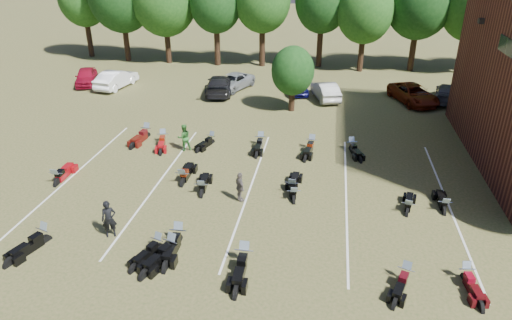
% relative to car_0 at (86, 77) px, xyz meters
% --- Properties ---
extents(ground, '(160.00, 160.00, 0.00)m').
position_rel_car_0_xyz_m(ground, '(20.90, -19.44, -0.73)').
color(ground, brown).
rests_on(ground, ground).
extents(car_0, '(3.20, 4.62, 1.46)m').
position_rel_car_0_xyz_m(car_0, '(0.00, 0.00, 0.00)').
color(car_0, maroon).
rests_on(car_0, ground).
extents(car_1, '(2.34, 4.94, 1.56)m').
position_rel_car_0_xyz_m(car_1, '(3.09, -0.46, 0.05)').
color(car_1, silver).
rests_on(car_1, ground).
extents(car_2, '(3.81, 5.24, 1.32)m').
position_rel_car_0_xyz_m(car_2, '(13.26, 0.72, -0.07)').
color(car_2, gray).
rests_on(car_2, ground).
extents(car_3, '(2.87, 5.49, 1.52)m').
position_rel_car_0_xyz_m(car_3, '(12.46, -0.62, 0.03)').
color(car_3, black).
rests_on(car_3, ground).
extents(car_4, '(2.56, 4.24, 1.35)m').
position_rel_car_0_xyz_m(car_4, '(18.89, 0.60, -0.05)').
color(car_4, '#0B0B4E').
rests_on(car_4, ground).
extents(car_5, '(2.69, 4.59, 1.43)m').
position_rel_car_0_xyz_m(car_5, '(21.37, -0.69, -0.02)').
color(car_5, '#B1B1AC').
rests_on(car_5, ground).
extents(car_6, '(4.06, 5.65, 1.43)m').
position_rel_car_0_xyz_m(car_6, '(28.33, -0.45, -0.02)').
color(car_6, '#5D1605').
rests_on(car_6, ground).
extents(car_7, '(3.10, 5.08, 1.38)m').
position_rel_car_0_xyz_m(car_7, '(31.12, 0.42, -0.04)').
color(car_7, '#39393E').
rests_on(car_7, ground).
extents(person_black, '(0.75, 0.66, 1.74)m').
position_rel_car_0_xyz_m(person_black, '(12.57, -21.65, 0.14)').
color(person_black, black).
rests_on(person_black, ground).
extents(person_green, '(1.04, 0.98, 1.70)m').
position_rel_car_0_xyz_m(person_green, '(13.02, -12.29, 0.12)').
color(person_green, '#2B6827').
rests_on(person_green, ground).
extents(person_grey, '(0.83, 0.98, 1.57)m').
position_rel_car_0_xyz_m(person_grey, '(17.63, -17.75, 0.06)').
color(person_grey, '#5D5550').
rests_on(person_grey, ground).
extents(motorcycle_0, '(1.42, 2.49, 1.32)m').
position_rel_car_0_xyz_m(motorcycle_0, '(9.94, -22.59, -0.73)').
color(motorcycle_0, black).
rests_on(motorcycle_0, ground).
extents(motorcycle_1, '(1.46, 2.46, 1.31)m').
position_rel_car_0_xyz_m(motorcycle_1, '(15.61, -22.44, -0.73)').
color(motorcycle_1, black).
rests_on(motorcycle_1, ground).
extents(motorcycle_2, '(1.30, 2.17, 1.16)m').
position_rel_car_0_xyz_m(motorcycle_2, '(14.99, -22.32, -0.73)').
color(motorcycle_2, black).
rests_on(motorcycle_2, ground).
extents(motorcycle_3, '(0.83, 2.47, 1.37)m').
position_rel_car_0_xyz_m(motorcycle_3, '(15.69, -21.67, -0.73)').
color(motorcycle_3, black).
rests_on(motorcycle_3, ground).
extents(motorcycle_4, '(0.84, 2.52, 1.40)m').
position_rel_car_0_xyz_m(motorcycle_4, '(18.75, -22.60, -0.73)').
color(motorcycle_4, black).
rests_on(motorcycle_4, ground).
extents(motorcycle_5, '(1.35, 2.22, 1.18)m').
position_rel_car_0_xyz_m(motorcycle_5, '(25.03, -22.60, -0.73)').
color(motorcycle_5, black).
rests_on(motorcycle_5, ground).
extents(motorcycle_6, '(0.92, 2.13, 1.15)m').
position_rel_car_0_xyz_m(motorcycle_6, '(27.33, -22.20, -0.73)').
color(motorcycle_6, '#3E080C').
rests_on(motorcycle_6, ground).
extents(motorcycle_7, '(0.90, 2.45, 1.34)m').
position_rel_car_0_xyz_m(motorcycle_7, '(7.62, -17.69, -0.73)').
color(motorcycle_7, maroon).
rests_on(motorcycle_7, ground).
extents(motorcycle_8, '(0.82, 2.45, 1.36)m').
position_rel_car_0_xyz_m(motorcycle_8, '(14.26, -16.60, -0.73)').
color(motorcycle_8, black).
rests_on(motorcycle_8, ground).
extents(motorcycle_9, '(0.99, 2.38, 1.29)m').
position_rel_car_0_xyz_m(motorcycle_9, '(15.58, -17.55, -0.73)').
color(motorcycle_9, black).
rests_on(motorcycle_9, ground).
extents(motorcycle_10, '(1.08, 2.26, 1.21)m').
position_rel_car_0_xyz_m(motorcycle_10, '(20.29, -17.39, -0.73)').
color(motorcycle_10, black).
rests_on(motorcycle_10, ground).
extents(motorcycle_11, '(0.88, 2.35, 1.28)m').
position_rel_car_0_xyz_m(motorcycle_11, '(20.13, -16.63, -0.73)').
color(motorcycle_11, black).
rests_on(motorcycle_11, ground).
extents(motorcycle_12, '(1.08, 2.18, 1.16)m').
position_rel_car_0_xyz_m(motorcycle_12, '(25.76, -17.67, -0.73)').
color(motorcycle_12, black).
rests_on(motorcycle_12, ground).
extents(motorcycle_13, '(0.70, 2.15, 1.20)m').
position_rel_car_0_xyz_m(motorcycle_13, '(27.51, -17.25, -0.73)').
color(motorcycle_13, black).
rests_on(motorcycle_13, ground).
extents(motorcycle_14, '(1.11, 2.58, 1.39)m').
position_rel_car_0_xyz_m(motorcycle_14, '(9.93, -10.79, -0.73)').
color(motorcycle_14, '#4E0E0B').
rests_on(motorcycle_14, ground).
extents(motorcycle_15, '(1.28, 2.44, 1.30)m').
position_rel_car_0_xyz_m(motorcycle_15, '(11.34, -11.50, -0.73)').
color(motorcycle_15, maroon).
rests_on(motorcycle_15, ground).
extents(motorcycle_16, '(1.28, 2.13, 1.13)m').
position_rel_car_0_xyz_m(motorcycle_16, '(14.42, -11.07, -0.73)').
color(motorcycle_16, black).
rests_on(motorcycle_16, ground).
extents(motorcycle_17, '(1.10, 2.48, 1.34)m').
position_rel_car_0_xyz_m(motorcycle_17, '(20.81, -10.90, -0.73)').
color(motorcycle_17, black).
rests_on(motorcycle_17, ground).
extents(motorcycle_18, '(0.77, 2.33, 1.30)m').
position_rel_car_0_xyz_m(motorcycle_18, '(17.60, -10.90, -0.73)').
color(motorcycle_18, black).
rests_on(motorcycle_18, ground).
extents(motorcycle_20, '(1.31, 2.29, 1.22)m').
position_rel_car_0_xyz_m(motorcycle_20, '(23.28, -10.69, -0.73)').
color(motorcycle_20, black).
rests_on(motorcycle_20, ground).
extents(tree_line, '(56.00, 6.00, 9.79)m').
position_rel_car_0_xyz_m(tree_line, '(19.90, 9.56, 5.58)').
color(tree_line, black).
rests_on(tree_line, ground).
extents(young_tree_midfield, '(3.20, 3.20, 4.70)m').
position_rel_car_0_xyz_m(young_tree_midfield, '(18.90, -3.94, 2.36)').
color(young_tree_midfield, black).
rests_on(young_tree_midfield, ground).
extents(parking_lines, '(20.10, 14.00, 0.01)m').
position_rel_car_0_xyz_m(parking_lines, '(17.90, -16.44, -0.72)').
color(parking_lines, silver).
rests_on(parking_lines, ground).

